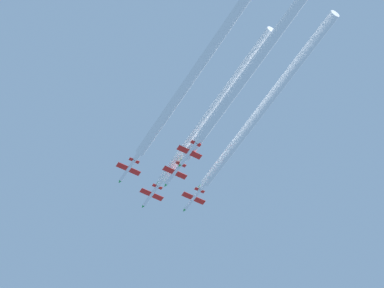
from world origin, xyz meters
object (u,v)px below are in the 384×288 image
(jet_slot, at_px, (174,174))
(jet_right_wingman, at_px, (192,200))
(jet_high_trail, at_px, (188,154))
(jet_left_wingman, at_px, (127,171))
(jet_lead, at_px, (150,196))

(jet_slot, bearing_deg, jet_right_wingman, 34.94)
(jet_right_wingman, height_order, jet_high_trail, jet_right_wingman)
(jet_left_wingman, relative_size, jet_right_wingman, 1.00)
(jet_lead, distance_m, jet_left_wingman, 13.82)
(jet_left_wingman, relative_size, jet_high_trail, 1.00)
(jet_lead, height_order, jet_high_trail, jet_lead)
(jet_slot, bearing_deg, jet_left_wingman, 147.72)
(jet_slot, bearing_deg, jet_lead, 91.58)
(jet_right_wingman, distance_m, jet_slot, 13.89)
(jet_slot, relative_size, jet_high_trail, 1.00)
(jet_left_wingman, relative_size, jet_slot, 1.00)
(jet_left_wingman, bearing_deg, jet_high_trail, -57.40)
(jet_lead, relative_size, jet_left_wingman, 1.00)
(jet_left_wingman, xyz_separation_m, jet_right_wingman, (23.53, 0.10, -0.21))
(jet_slot, height_order, jet_high_trail, jet_slot)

